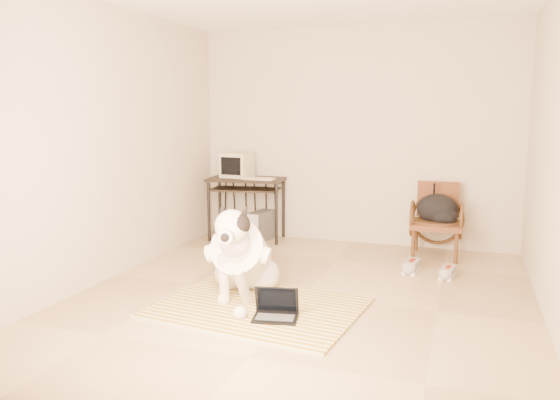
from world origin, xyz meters
The scene contains 16 objects.
floor centered at (0.00, 0.00, 0.00)m, with size 4.50×4.50×0.00m, color tan.
wall_back centered at (0.00, 2.25, 1.35)m, with size 4.50×4.50×0.00m, color beige.
wall_front centered at (0.00, -2.25, 1.35)m, with size 4.50×4.50×0.00m, color beige.
wall_left centered at (-2.00, 0.00, 1.35)m, with size 4.50×4.50×0.00m, color beige.
wall_right centered at (2.00, 0.00, 1.35)m, with size 4.50×4.50×0.00m, color beige.
rug centered at (-0.27, -0.42, 0.01)m, with size 1.81×1.46×0.02m.
dog centered at (-0.52, -0.18, 0.37)m, with size 0.61×1.24×0.93m.
laptop centered at (-0.05, -0.61, 0.08)m, with size 0.39×0.32×0.25m.
computer_desk centered at (-1.35, 1.93, 0.70)m, with size 1.03×0.66×0.81m.
crt_monitor centered at (-1.49, 1.99, 0.97)m, with size 0.39×0.38×0.32m.
desk_keyboard centered at (-1.13, 1.83, 0.82)m, with size 0.40×0.15×0.03m, color #C0B496.
pc_tower centered at (-1.14, 1.93, 0.19)m, with size 0.24×0.44×0.39m.
rattan_chair centered at (1.05, 1.87, 0.43)m, with size 0.56×0.54×0.85m.
backpack centered at (1.07, 1.82, 0.55)m, with size 0.46×0.40×0.34m.
sneaker_left centered at (0.85, 1.13, 0.05)m, with size 0.17×0.35×0.12m.
sneaker_right centered at (1.22, 1.04, 0.05)m, with size 0.16×0.31×0.10m.
Camera 1 is at (1.33, -4.56, 1.65)m, focal length 35.00 mm.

